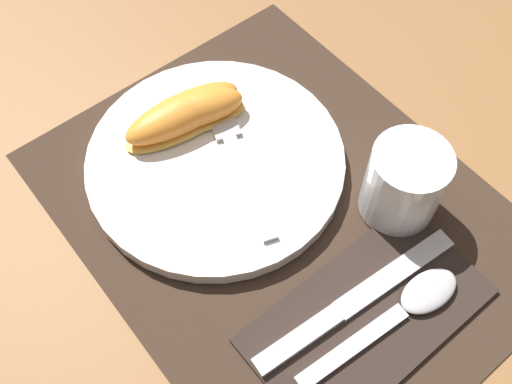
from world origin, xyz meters
TOP-DOWN VIEW (x-y plane):
  - ground_plane at (0.00, 0.00)m, footprint 3.00×3.00m
  - placemat at (0.00, 0.00)m, footprint 0.45×0.36m
  - plate at (-0.08, -0.02)m, footprint 0.26×0.26m
  - juice_glass at (0.07, 0.09)m, footprint 0.07×0.07m
  - napkin at (0.13, -0.01)m, footprint 0.12×0.21m
  - knife at (0.11, -0.02)m, footprint 0.03×0.21m
  - spoon at (0.14, 0.02)m, footprint 0.04×0.17m
  - fork at (-0.08, 0.00)m, footprint 0.19×0.08m
  - citrus_wedge_0 at (-0.13, -0.01)m, footprint 0.08×0.11m
  - citrus_wedge_1 at (-0.13, -0.02)m, footprint 0.06×0.13m

SIDE VIEW (x-z plane):
  - ground_plane at x=0.00m, z-range 0.00..0.00m
  - placemat at x=0.00m, z-range 0.00..0.00m
  - napkin at x=0.13m, z-range 0.00..0.01m
  - knife at x=0.11m, z-range 0.01..0.01m
  - spoon at x=0.14m, z-range 0.01..0.02m
  - plate at x=-0.08m, z-range 0.00..0.02m
  - fork at x=-0.08m, z-range 0.02..0.02m
  - citrus_wedge_0 at x=-0.13m, z-range 0.02..0.05m
  - citrus_wedge_1 at x=-0.13m, z-range 0.02..0.05m
  - juice_glass at x=0.07m, z-range 0.00..0.08m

